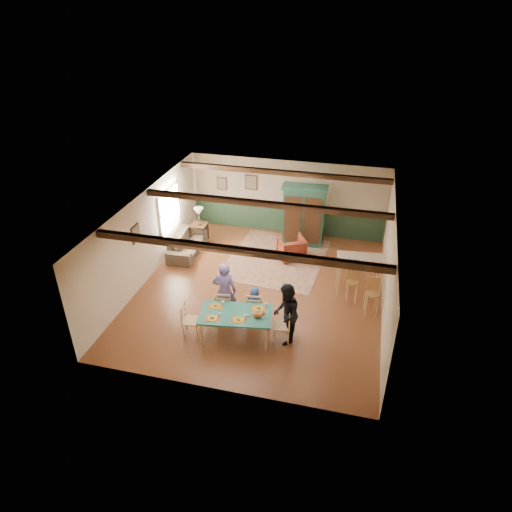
% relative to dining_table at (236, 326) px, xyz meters
% --- Properties ---
extents(floor, '(8.00, 8.00, 0.00)m').
position_rel_dining_table_xyz_m(floor, '(0.09, 2.20, -0.37)').
color(floor, '#5C2E1A').
rests_on(floor, ground).
extents(wall_back, '(7.00, 0.02, 2.70)m').
position_rel_dining_table_xyz_m(wall_back, '(0.09, 6.20, 0.98)').
color(wall_back, beige).
rests_on(wall_back, floor).
extents(wall_left, '(0.02, 8.00, 2.70)m').
position_rel_dining_table_xyz_m(wall_left, '(-3.41, 2.20, 0.98)').
color(wall_left, beige).
rests_on(wall_left, floor).
extents(wall_right, '(0.02, 8.00, 2.70)m').
position_rel_dining_table_xyz_m(wall_right, '(3.59, 2.20, 0.98)').
color(wall_right, beige).
rests_on(wall_right, floor).
extents(ceiling, '(7.00, 8.00, 0.02)m').
position_rel_dining_table_xyz_m(ceiling, '(0.09, 2.20, 2.33)').
color(ceiling, white).
rests_on(ceiling, wall_back).
extents(wainscot_back, '(6.95, 0.03, 0.90)m').
position_rel_dining_table_xyz_m(wainscot_back, '(0.09, 6.18, 0.08)').
color(wainscot_back, '#1F3925').
rests_on(wainscot_back, floor).
extents(ceiling_beam_front, '(6.95, 0.16, 0.16)m').
position_rel_dining_table_xyz_m(ceiling_beam_front, '(0.09, -0.10, 2.24)').
color(ceiling_beam_front, black).
rests_on(ceiling_beam_front, ceiling).
extents(ceiling_beam_mid, '(6.95, 0.16, 0.16)m').
position_rel_dining_table_xyz_m(ceiling_beam_mid, '(0.09, 2.60, 2.24)').
color(ceiling_beam_mid, black).
rests_on(ceiling_beam_mid, ceiling).
extents(ceiling_beam_back, '(6.95, 0.16, 0.16)m').
position_rel_dining_table_xyz_m(ceiling_beam_back, '(0.09, 5.20, 2.24)').
color(ceiling_beam_back, black).
rests_on(ceiling_beam_back, ceiling).
extents(window_left, '(0.06, 1.60, 1.30)m').
position_rel_dining_table_xyz_m(window_left, '(-3.38, 3.90, 1.18)').
color(window_left, white).
rests_on(window_left, wall_left).
extents(picture_left_wall, '(0.04, 0.42, 0.52)m').
position_rel_dining_table_xyz_m(picture_left_wall, '(-3.38, 1.60, 1.38)').
color(picture_left_wall, gray).
rests_on(picture_left_wall, wall_left).
extents(picture_back_a, '(0.45, 0.04, 0.55)m').
position_rel_dining_table_xyz_m(picture_back_a, '(-1.21, 6.17, 1.43)').
color(picture_back_a, gray).
rests_on(picture_back_a, wall_back).
extents(picture_back_b, '(0.38, 0.04, 0.48)m').
position_rel_dining_table_xyz_m(picture_back_b, '(-2.31, 6.17, 1.28)').
color(picture_back_b, gray).
rests_on(picture_back_b, wall_back).
extents(dining_table, '(1.92, 1.26, 0.74)m').
position_rel_dining_table_xyz_m(dining_table, '(0.00, 0.00, 0.00)').
color(dining_table, '#206757').
rests_on(dining_table, floor).
extents(dining_chair_far_left, '(0.48, 0.50, 0.94)m').
position_rel_dining_table_xyz_m(dining_chair_far_left, '(-0.50, 0.64, 0.10)').
color(dining_chair_far_left, tan).
rests_on(dining_chair_far_left, floor).
extents(dining_chair_far_right, '(0.48, 0.50, 0.94)m').
position_rel_dining_table_xyz_m(dining_chair_far_right, '(0.28, 0.77, 0.10)').
color(dining_chair_far_right, tan).
rests_on(dining_chair_far_right, floor).
extents(dining_chair_end_left, '(0.50, 0.48, 0.94)m').
position_rel_dining_table_xyz_m(dining_chair_end_left, '(-1.13, -0.18, 0.10)').
color(dining_chair_end_left, tan).
rests_on(dining_chair_end_left, floor).
extents(dining_chair_end_right, '(0.50, 0.48, 0.94)m').
position_rel_dining_table_xyz_m(dining_chair_end_right, '(1.13, 0.18, 0.10)').
color(dining_chair_end_right, tan).
rests_on(dining_chair_end_right, floor).
extents(person_man, '(0.68, 0.50, 1.71)m').
position_rel_dining_table_xyz_m(person_man, '(-0.52, 0.72, 0.48)').
color(person_man, slate).
rests_on(person_man, floor).
extents(person_woman, '(0.74, 0.88, 1.64)m').
position_rel_dining_table_xyz_m(person_woman, '(1.23, 0.19, 0.45)').
color(person_woman, black).
rests_on(person_woman, floor).
extents(person_child, '(0.53, 0.39, 1.00)m').
position_rel_dining_table_xyz_m(person_child, '(0.27, 0.85, 0.13)').
color(person_child, navy).
rests_on(person_child, floor).
extents(cat, '(0.37, 0.19, 0.18)m').
position_rel_dining_table_xyz_m(cat, '(0.55, -0.01, 0.46)').
color(cat, '#D55825').
rests_on(cat, dining_table).
extents(place_setting_near_left, '(0.44, 0.36, 0.11)m').
position_rel_dining_table_xyz_m(place_setting_near_left, '(-0.50, -0.33, 0.43)').
color(place_setting_near_left, gold).
rests_on(place_setting_near_left, dining_table).
extents(place_setting_near_center, '(0.44, 0.36, 0.11)m').
position_rel_dining_table_xyz_m(place_setting_near_center, '(0.14, -0.23, 0.43)').
color(place_setting_near_center, gold).
rests_on(place_setting_near_center, dining_table).
extents(place_setting_far_left, '(0.44, 0.36, 0.11)m').
position_rel_dining_table_xyz_m(place_setting_far_left, '(-0.58, 0.16, 0.43)').
color(place_setting_far_left, gold).
rests_on(place_setting_far_left, dining_table).
extents(place_setting_far_right, '(0.44, 0.36, 0.11)m').
position_rel_dining_table_xyz_m(place_setting_far_right, '(0.50, 0.33, 0.43)').
color(place_setting_far_right, gold).
rests_on(place_setting_far_right, dining_table).
extents(area_rug, '(3.26, 3.78, 0.01)m').
position_rel_dining_table_xyz_m(area_rug, '(0.17, 4.15, -0.37)').
color(area_rug, tan).
rests_on(area_rug, floor).
extents(armoire, '(1.53, 0.65, 2.13)m').
position_rel_dining_table_xyz_m(armoire, '(0.82, 5.42, 0.69)').
color(armoire, '#153628').
rests_on(armoire, floor).
extents(armchair, '(1.12, 1.13, 0.76)m').
position_rel_dining_table_xyz_m(armchair, '(0.63, 4.30, 0.01)').
color(armchair, '#4F170F').
rests_on(armchair, floor).
extents(sofa, '(0.95, 2.17, 0.62)m').
position_rel_dining_table_xyz_m(sofa, '(-2.85, 3.92, -0.06)').
color(sofa, '#43382A').
rests_on(sofa, floor).
extents(end_table, '(0.55, 0.55, 0.66)m').
position_rel_dining_table_xyz_m(end_table, '(-2.71, 4.71, -0.04)').
color(end_table, black).
rests_on(end_table, floor).
extents(table_lamp, '(0.36, 0.36, 0.61)m').
position_rel_dining_table_xyz_m(table_lamp, '(-2.71, 4.71, 0.59)').
color(table_lamp, '#D1BA87').
rests_on(table_lamp, end_table).
extents(counter_table, '(1.41, 0.92, 1.11)m').
position_rel_dining_table_xyz_m(counter_table, '(2.86, 2.87, 0.18)').
color(counter_table, beige).
rests_on(counter_table, floor).
extents(bar_stool_left, '(0.37, 0.40, 1.00)m').
position_rel_dining_table_xyz_m(bar_stool_left, '(2.71, 2.33, 0.13)').
color(bar_stool_left, '#A57440').
rests_on(bar_stool_left, floor).
extents(bar_stool_right, '(0.44, 0.47, 1.10)m').
position_rel_dining_table_xyz_m(bar_stool_right, '(3.26, 1.81, 0.18)').
color(bar_stool_right, '#A57440').
rests_on(bar_stool_right, floor).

